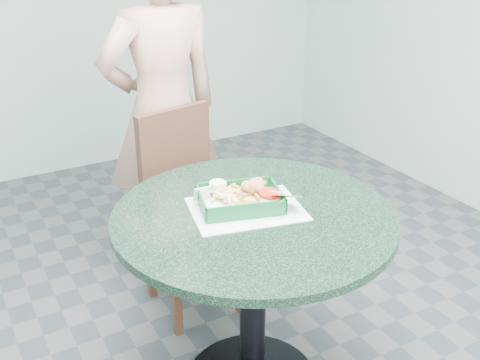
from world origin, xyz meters
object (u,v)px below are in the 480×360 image
diner_person (162,93)px  dining_chair (185,198)px  sauce_ramekin (214,194)px  food_basket (240,207)px  cafe_table (253,259)px  crab_sandwich (250,193)px

diner_person → dining_chair: bearing=78.9°
dining_chair → sauce_ramekin: dining_chair is taller
food_basket → sauce_ramekin: (-0.06, 0.08, 0.03)m
cafe_table → diner_person: bearing=86.2°
dining_chair → crab_sandwich: (0.01, -0.57, 0.27)m
crab_sandwich → diner_person: bearing=88.0°
diner_person → crab_sandwich: diner_person is taller
food_basket → crab_sandwich: 0.07m
food_basket → crab_sandwich: bearing=24.9°
sauce_ramekin → dining_chair: bearing=78.1°
cafe_table → dining_chair: size_ratio=1.05×
food_basket → sauce_ramekin: 0.11m
cafe_table → dining_chair: dining_chair is taller
food_basket → dining_chair: bearing=85.6°
dining_chair → crab_sandwich: dining_chair is taller
cafe_table → food_basket: (-0.02, 0.06, 0.19)m
diner_person → sauce_ramekin: size_ratio=30.24×
dining_chair → sauce_ramekin: bearing=-113.4°
food_basket → cafe_table: bearing=-70.4°
cafe_table → diner_person: (0.06, 0.96, 0.36)m
sauce_ramekin → diner_person: bearing=79.8°
dining_chair → food_basket: 0.64m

